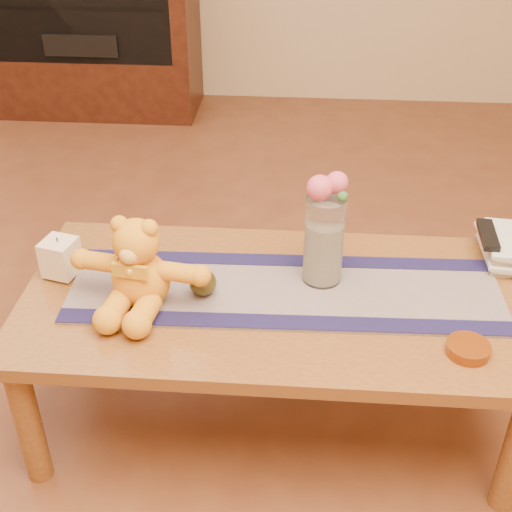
# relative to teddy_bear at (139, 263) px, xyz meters

# --- Properties ---
(floor) EXTENTS (5.50, 5.50, 0.00)m
(floor) POSITION_rel_teddy_bear_xyz_m (0.35, 0.06, -0.58)
(floor) COLOR #5D301A
(floor) RESTS_ON ground
(coffee_table_top) EXTENTS (1.40, 0.70, 0.04)m
(coffee_table_top) POSITION_rel_teddy_bear_xyz_m (0.35, 0.06, -0.15)
(coffee_table_top) COLOR brown
(coffee_table_top) RESTS_ON floor
(table_leg_fl) EXTENTS (0.07, 0.07, 0.41)m
(table_leg_fl) POSITION_rel_teddy_bear_xyz_m (-0.29, -0.23, -0.38)
(table_leg_fl) COLOR brown
(table_leg_fl) RESTS_ON floor
(table_leg_bl) EXTENTS (0.07, 0.07, 0.41)m
(table_leg_bl) POSITION_rel_teddy_bear_xyz_m (-0.29, 0.35, -0.38)
(table_leg_bl) COLOR brown
(table_leg_bl) RESTS_ON floor
(table_leg_br) EXTENTS (0.07, 0.07, 0.41)m
(table_leg_br) POSITION_rel_teddy_bear_xyz_m (0.99, 0.35, -0.38)
(table_leg_br) COLOR brown
(table_leg_br) RESTS_ON floor
(persian_runner) EXTENTS (1.21, 0.38, 0.01)m
(persian_runner) POSITION_rel_teddy_bear_xyz_m (0.38, 0.08, -0.13)
(persian_runner) COLOR #181B45
(persian_runner) RESTS_ON coffee_table_top
(runner_border_near) EXTENTS (1.20, 0.09, 0.00)m
(runner_border_near) POSITION_rel_teddy_bear_xyz_m (0.39, -0.07, -0.12)
(runner_border_near) COLOR #17133B
(runner_border_near) RESTS_ON persian_runner
(runner_border_far) EXTENTS (1.20, 0.09, 0.00)m
(runner_border_far) POSITION_rel_teddy_bear_xyz_m (0.38, 0.22, -0.12)
(runner_border_far) COLOR #17133B
(runner_border_far) RESTS_ON persian_runner
(teddy_bear) EXTENTS (0.40, 0.35, 0.24)m
(teddy_bear) POSITION_rel_teddy_bear_xyz_m (0.00, 0.00, 0.00)
(teddy_bear) COLOR orange
(teddy_bear) RESTS_ON persian_runner
(pillar_candle) EXTENTS (0.11, 0.11, 0.11)m
(pillar_candle) POSITION_rel_teddy_bear_xyz_m (-0.26, 0.11, -0.07)
(pillar_candle) COLOR beige
(pillar_candle) RESTS_ON persian_runner
(candle_wick) EXTENTS (0.00, 0.00, 0.01)m
(candle_wick) POSITION_rel_teddy_bear_xyz_m (-0.26, 0.11, -0.01)
(candle_wick) COLOR black
(candle_wick) RESTS_ON pillar_candle
(glass_vase) EXTENTS (0.11, 0.11, 0.26)m
(glass_vase) POSITION_rel_teddy_bear_xyz_m (0.49, 0.14, 0.01)
(glass_vase) COLOR silver
(glass_vase) RESTS_ON persian_runner
(potpourri_fill) EXTENTS (0.09, 0.09, 0.18)m
(potpourri_fill) POSITION_rel_teddy_bear_xyz_m (0.49, 0.14, -0.03)
(potpourri_fill) COLOR beige
(potpourri_fill) RESTS_ON glass_vase
(rose_left) EXTENTS (0.07, 0.07, 0.07)m
(rose_left) POSITION_rel_teddy_bear_xyz_m (0.47, 0.13, 0.17)
(rose_left) COLOR #D24A60
(rose_left) RESTS_ON glass_vase
(rose_right) EXTENTS (0.06, 0.06, 0.06)m
(rose_right) POSITION_rel_teddy_bear_xyz_m (0.51, 0.14, 0.18)
(rose_right) COLOR #D24A60
(rose_right) RESTS_ON glass_vase
(blue_flower_back) EXTENTS (0.04, 0.04, 0.04)m
(blue_flower_back) POSITION_rel_teddy_bear_xyz_m (0.50, 0.17, 0.17)
(blue_flower_back) COLOR #4B4FA4
(blue_flower_back) RESTS_ON glass_vase
(blue_flower_side) EXTENTS (0.04, 0.04, 0.04)m
(blue_flower_side) POSITION_rel_teddy_bear_xyz_m (0.46, 0.16, 0.16)
(blue_flower_side) COLOR #4B4FA4
(blue_flower_side) RESTS_ON glass_vase
(leaf_sprig) EXTENTS (0.03, 0.03, 0.03)m
(leaf_sprig) POSITION_rel_teddy_bear_xyz_m (0.53, 0.12, 0.16)
(leaf_sprig) COLOR #33662D
(leaf_sprig) RESTS_ON glass_vase
(bronze_ball) EXTENTS (0.10, 0.10, 0.08)m
(bronze_ball) POSITION_rel_teddy_bear_xyz_m (0.16, 0.04, -0.08)
(bronze_ball) COLOR #453E17
(bronze_ball) RESTS_ON persian_runner
(book_bottom) EXTENTS (0.17, 0.22, 0.02)m
(book_bottom) POSITION_rel_teddy_bear_xyz_m (0.97, 0.30, -0.12)
(book_bottom) COLOR beige
(book_bottom) RESTS_ON coffee_table_top
(book_lower) EXTENTS (0.19, 0.24, 0.02)m
(book_lower) POSITION_rel_teddy_bear_xyz_m (0.97, 0.29, -0.10)
(book_lower) COLOR beige
(book_lower) RESTS_ON book_bottom
(book_upper) EXTENTS (0.18, 0.23, 0.02)m
(book_upper) POSITION_rel_teddy_bear_xyz_m (0.96, 0.30, -0.08)
(book_upper) COLOR beige
(book_upper) RESTS_ON book_lower
(book_top) EXTENTS (0.19, 0.24, 0.02)m
(book_top) POSITION_rel_teddy_bear_xyz_m (0.97, 0.30, -0.06)
(book_top) COLOR beige
(book_top) RESTS_ON book_upper
(tv_remote) EXTENTS (0.05, 0.16, 0.02)m
(tv_remote) POSITION_rel_teddy_bear_xyz_m (0.97, 0.29, -0.05)
(tv_remote) COLOR black
(tv_remote) RESTS_ON book_top
(amber_dish) EXTENTS (0.14, 0.14, 0.03)m
(amber_dish) POSITION_rel_teddy_bear_xyz_m (0.85, -0.15, -0.12)
(amber_dish) COLOR #BF5914
(amber_dish) RESTS_ON coffee_table_top
(media_cabinet) EXTENTS (1.20, 0.50, 1.10)m
(media_cabinet) POSITION_rel_teddy_bear_xyz_m (-0.85, 2.54, -0.03)
(media_cabinet) COLOR black
(media_cabinet) RESTS_ON floor
(cabinet_cavity) EXTENTS (1.02, 0.03, 0.61)m
(cabinet_cavity) POSITION_rel_teddy_bear_xyz_m (-0.85, 2.30, 0.08)
(cabinet_cavity) COLOR black
(cabinet_cavity) RESTS_ON media_cabinet
(cabinet_shelf) EXTENTS (1.02, 0.20, 0.02)m
(cabinet_shelf) POSITION_rel_teddy_bear_xyz_m (-0.85, 2.39, 0.08)
(cabinet_shelf) COLOR black
(cabinet_shelf) RESTS_ON media_cabinet
(stereo_lower) EXTENTS (0.42, 0.28, 0.12)m
(stereo_lower) POSITION_rel_teddy_bear_xyz_m (-0.85, 2.41, -0.12)
(stereo_lower) COLOR black
(stereo_lower) RESTS_ON media_cabinet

